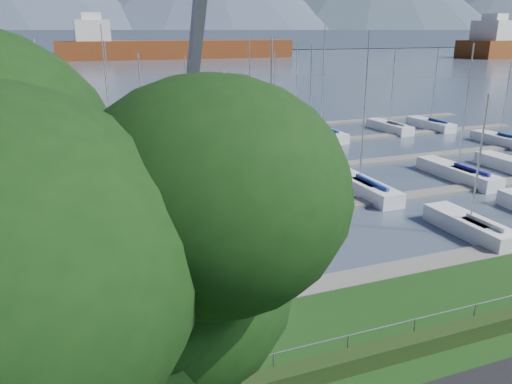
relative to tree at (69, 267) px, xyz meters
name	(u,v)px	position (x,y,z in m)	size (l,w,h in m)	color
water	(77,56)	(10.06, 266.40, -9.00)	(800.00, 540.00, 0.20)	#455165
hedge	(376,355)	(10.06, 6.00, -8.25)	(80.00, 0.70, 0.70)	#1F3212
fence	(372,330)	(10.06, 6.40, -7.40)	(0.04, 0.04, 80.00)	gray
foothill	(71,40)	(10.06, 336.40, -2.60)	(900.00, 80.00, 12.00)	#445064
docks	(196,181)	(10.06, 32.40, -8.82)	(90.00, 41.60, 0.25)	slate
tree	(69,267)	(0.00, 0.00, 0.00)	(7.73, 7.27, 12.46)	black
crane	(195,110)	(10.84, 34.91, -3.28)	(4.70, 13.36, 22.35)	#5A5B62
cargo_ship_mid	(169,50)	(47.77, 223.87, -5.11)	(104.81, 19.82, 21.50)	brown
sailboat_fleet	(148,110)	(7.07, 36.36, -3.25)	(74.35, 49.18, 13.45)	beige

